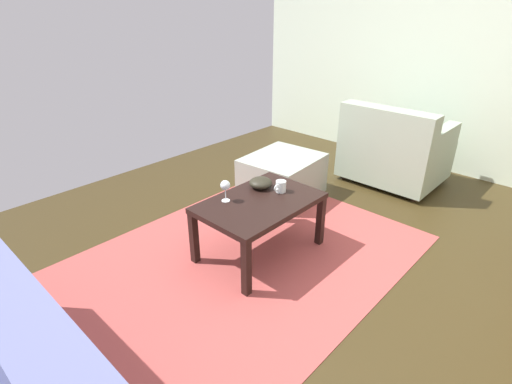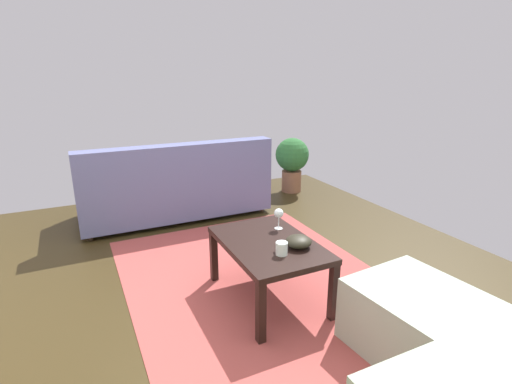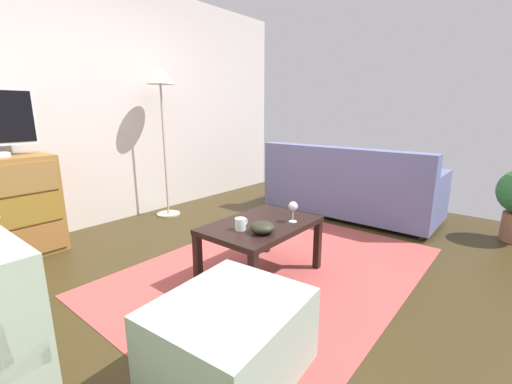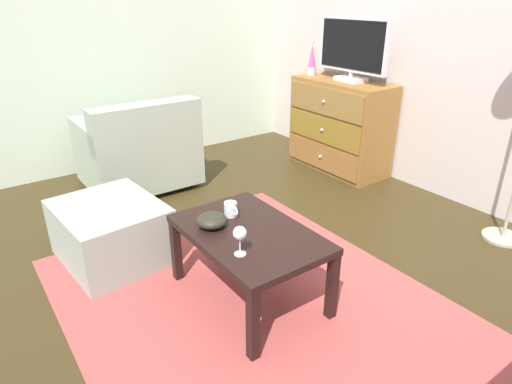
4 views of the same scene
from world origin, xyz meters
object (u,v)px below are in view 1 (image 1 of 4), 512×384
(mug, at_px, (281,186))
(coffee_table, at_px, (260,207))
(wine_glass, at_px, (225,186))
(armchair, at_px, (394,150))
(ottoman, at_px, (282,176))
(bowl_decorative, at_px, (261,183))

(mug, bearing_deg, coffee_table, -4.81)
(wine_glass, distance_m, armchair, 2.10)
(mug, bearing_deg, ottoman, -141.78)
(wine_glass, bearing_deg, coffee_table, 134.83)
(bowl_decorative, height_order, armchair, armchair)
(coffee_table, bearing_deg, mug, 175.19)
(mug, relative_size, armchair, 0.12)
(mug, xyz_separation_m, armchair, (-1.69, 0.11, -0.14))
(mug, height_order, bowl_decorative, mug)
(wine_glass, xyz_separation_m, ottoman, (-1.04, -0.33, -0.36))
(wine_glass, distance_m, mug, 0.43)
(coffee_table, height_order, bowl_decorative, bowl_decorative)
(bowl_decorative, distance_m, ottoman, 0.85)
(coffee_table, bearing_deg, armchair, 176.28)
(coffee_table, height_order, ottoman, coffee_table)
(mug, bearing_deg, armchair, 176.42)
(ottoman, bearing_deg, armchair, 148.57)
(mug, distance_m, ottoman, 0.89)
(mug, bearing_deg, bowl_decorative, -73.08)
(armchair, bearing_deg, coffee_table, -3.72)
(bowl_decorative, relative_size, armchair, 0.19)
(coffee_table, distance_m, bowl_decorative, 0.23)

